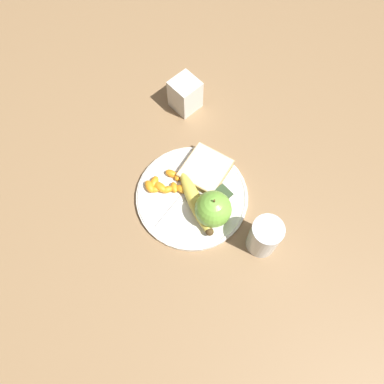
{
  "coord_description": "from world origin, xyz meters",
  "views": [
    {
      "loc": [
        0.24,
        0.26,
        0.81
      ],
      "look_at": [
        0.0,
        0.0,
        0.03
      ],
      "focal_mm": 35.0,
      "sensor_mm": 36.0,
      "label": 1
    }
  ],
  "objects_px": {
    "apple": "(215,208)",
    "condiment_caddy": "(185,95)",
    "plate": "(192,196)",
    "juice_glass": "(264,237)",
    "fork": "(189,190)",
    "bread_slice": "(206,169)",
    "jam_packet": "(221,197)",
    "banana": "(196,203)"
  },
  "relations": [
    {
      "from": "apple",
      "to": "condiment_caddy",
      "type": "bearing_deg",
      "value": -120.64
    },
    {
      "from": "juice_glass",
      "to": "apple",
      "type": "xyz_separation_m",
      "value": [
        0.03,
        -0.12,
        0.01
      ]
    },
    {
      "from": "banana",
      "to": "condiment_caddy",
      "type": "bearing_deg",
      "value": -127.55
    },
    {
      "from": "apple",
      "to": "condiment_caddy",
      "type": "xyz_separation_m",
      "value": [
        -0.16,
        -0.28,
        -0.01
      ]
    },
    {
      "from": "banana",
      "to": "fork",
      "type": "distance_m",
      "value": 0.05
    },
    {
      "from": "plate",
      "to": "apple",
      "type": "bearing_deg",
      "value": 94.13
    },
    {
      "from": "apple",
      "to": "jam_packet",
      "type": "relative_size",
      "value": 1.99
    },
    {
      "from": "plate",
      "to": "juice_glass",
      "type": "bearing_deg",
      "value": 101.09
    },
    {
      "from": "apple",
      "to": "fork",
      "type": "xyz_separation_m",
      "value": [
        0.0,
        -0.08,
        -0.04
      ]
    },
    {
      "from": "plate",
      "to": "juice_glass",
      "type": "distance_m",
      "value": 0.19
    },
    {
      "from": "apple",
      "to": "condiment_caddy",
      "type": "distance_m",
      "value": 0.32
    },
    {
      "from": "apple",
      "to": "plate",
      "type": "bearing_deg",
      "value": -85.87
    },
    {
      "from": "plate",
      "to": "banana",
      "type": "distance_m",
      "value": 0.04
    },
    {
      "from": "plate",
      "to": "bread_slice",
      "type": "distance_m",
      "value": 0.07
    },
    {
      "from": "fork",
      "to": "apple",
      "type": "bearing_deg",
      "value": -100.22
    },
    {
      "from": "apple",
      "to": "jam_packet",
      "type": "xyz_separation_m",
      "value": [
        -0.04,
        -0.02,
        -0.03
      ]
    },
    {
      "from": "banana",
      "to": "fork",
      "type": "bearing_deg",
      "value": -110.94
    },
    {
      "from": "bread_slice",
      "to": "fork",
      "type": "distance_m",
      "value": 0.06
    },
    {
      "from": "bread_slice",
      "to": "banana",
      "type": "bearing_deg",
      "value": 32.86
    },
    {
      "from": "juice_glass",
      "to": "banana",
      "type": "height_order",
      "value": "juice_glass"
    },
    {
      "from": "apple",
      "to": "fork",
      "type": "distance_m",
      "value": 0.09
    },
    {
      "from": "juice_glass",
      "to": "bread_slice",
      "type": "height_order",
      "value": "juice_glass"
    },
    {
      "from": "plate",
      "to": "jam_packet",
      "type": "xyz_separation_m",
      "value": [
        -0.04,
        0.05,
        0.01
      ]
    },
    {
      "from": "apple",
      "to": "fork",
      "type": "height_order",
      "value": "apple"
    },
    {
      "from": "jam_packet",
      "to": "condiment_caddy",
      "type": "relative_size",
      "value": 0.52
    },
    {
      "from": "plate",
      "to": "banana",
      "type": "bearing_deg",
      "value": 66.66
    },
    {
      "from": "jam_packet",
      "to": "apple",
      "type": "bearing_deg",
      "value": 24.81
    },
    {
      "from": "bread_slice",
      "to": "jam_packet",
      "type": "xyz_separation_m",
      "value": [
        0.02,
        0.07,
        -0.0
      ]
    },
    {
      "from": "plate",
      "to": "banana",
      "type": "relative_size",
      "value": 1.58
    },
    {
      "from": "bread_slice",
      "to": "juice_glass",
      "type": "bearing_deg",
      "value": 81.9
    },
    {
      "from": "plate",
      "to": "jam_packet",
      "type": "relative_size",
      "value": 5.75
    },
    {
      "from": "fork",
      "to": "banana",
      "type": "bearing_deg",
      "value": -121.42
    },
    {
      "from": "bread_slice",
      "to": "fork",
      "type": "height_order",
      "value": "bread_slice"
    },
    {
      "from": "juice_glass",
      "to": "banana",
      "type": "bearing_deg",
      "value": -73.49
    },
    {
      "from": "juice_glass",
      "to": "apple",
      "type": "bearing_deg",
      "value": -75.04
    },
    {
      "from": "juice_glass",
      "to": "banana",
      "type": "relative_size",
      "value": 0.61
    },
    {
      "from": "plate",
      "to": "condiment_caddy",
      "type": "xyz_separation_m",
      "value": [
        -0.17,
        -0.21,
        0.04
      ]
    },
    {
      "from": "juice_glass",
      "to": "banana",
      "type": "distance_m",
      "value": 0.17
    },
    {
      "from": "plate",
      "to": "apple",
      "type": "xyz_separation_m",
      "value": [
        -0.0,
        0.07,
        0.05
      ]
    },
    {
      "from": "plate",
      "to": "fork",
      "type": "bearing_deg",
      "value": -106.7
    },
    {
      "from": "plate",
      "to": "juice_glass",
      "type": "relative_size",
      "value": 2.58
    },
    {
      "from": "jam_packet",
      "to": "bread_slice",
      "type": "bearing_deg",
      "value": -107.16
    }
  ]
}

